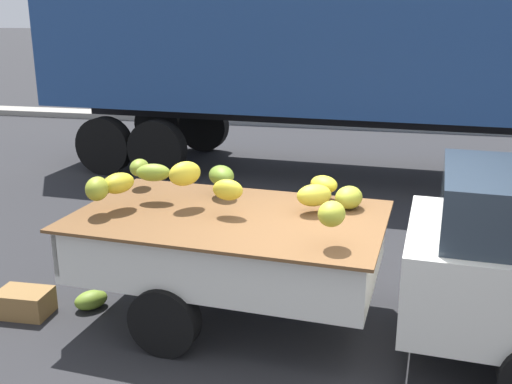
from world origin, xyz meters
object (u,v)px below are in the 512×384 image
Objects in this scene: pickup_truck at (452,258)px; fallen_banana_bunch_near_tailgate at (91,300)px; produce_crate at (24,303)px; semi_trailer at (364,36)px.

fallen_banana_bunch_near_tailgate is at bearing -175.55° from pickup_truck.
pickup_truck reaches higher than produce_crate.
produce_crate is at bearing -111.93° from semi_trailer.
produce_crate is at bearing -155.54° from fallen_banana_bunch_near_tailgate.
pickup_truck is at bearing -75.83° from semi_trailer.
pickup_truck is 6.30m from semi_trailer.
pickup_truck is 3.59m from fallen_banana_bunch_near_tailgate.
pickup_truck is at bearing 4.06° from produce_crate.
fallen_banana_bunch_near_tailgate is at bearing -108.16° from semi_trailer.
fallen_banana_bunch_near_tailgate is (-2.33, -5.99, -2.45)m from semi_trailer.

